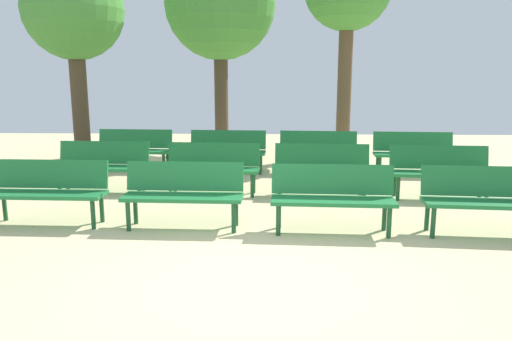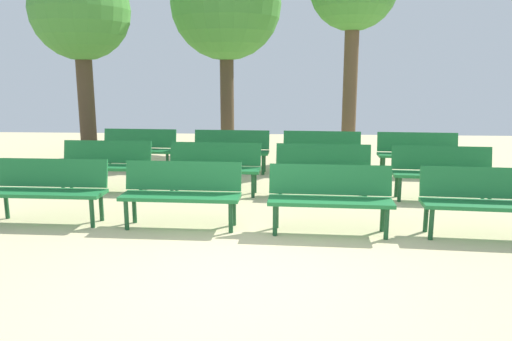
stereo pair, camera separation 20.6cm
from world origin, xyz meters
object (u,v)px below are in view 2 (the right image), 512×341
object	(u,v)px
bench_r1_c2	(323,167)
bench_r2_c3	(418,151)
tree_2	(80,13)
bench_r2_c2	(322,150)
tree_1	(226,6)
bench_r0_c1	(182,190)
bench_r0_c2	(330,195)
bench_r1_c1	(214,165)
bench_r0_c0	(49,187)
bench_r1_c0	(105,162)
bench_r2_c0	(139,147)
bench_r1_c3	(442,170)
bench_r0_c3	(486,198)
bench_r2_c1	(231,148)

from	to	relation	value
bench_r1_c2	bench_r2_c3	distance (m)	2.72
tree_2	bench_r2_c2	bearing A→B (deg)	-15.82
tree_1	bench_r0_c1	bearing A→B (deg)	-88.64
bench_r0_c2	bench_r1_c2	world-z (taller)	same
bench_r1_c1	tree_1	world-z (taller)	tree_1
tree_2	bench_r0_c1	bearing A→B (deg)	-56.91
bench_r0_c0	tree_2	size ratio (longest dim) A/B	0.34
tree_2	bench_r1_c0	bearing A→B (deg)	-63.46
bench_r1_c0	bench_r2_c0	size ratio (longest dim) A/B	0.99
bench_r0_c2	bench_r1_c3	size ratio (longest dim) A/B	0.99
bench_r0_c0	bench_r0_c3	size ratio (longest dim) A/B	0.99
bench_r0_c3	bench_r2_c1	xyz separation A→B (m)	(-3.69, 3.95, 0.00)
bench_r1_c3	tree_2	xyz separation A→B (m)	(-7.41, 3.61, 2.94)
bench_r0_c1	bench_r1_c0	world-z (taller)	same
bench_r2_c1	bench_r1_c2	bearing A→B (deg)	-45.32
bench_r0_c3	bench_r2_c2	world-z (taller)	same
bench_r2_c0	bench_r0_c1	bearing A→B (deg)	-62.69
bench_r1_c2	bench_r2_c0	size ratio (longest dim) A/B	1.00
bench_r1_c1	bench_r1_c3	xyz separation A→B (m)	(3.80, -0.21, 0.00)
bench_r2_c1	tree_1	size ratio (longest dim) A/B	0.31
bench_r0_c1	bench_r0_c3	world-z (taller)	same
bench_r0_c3	bench_r1_c0	distance (m)	6.14
bench_r1_c2	bench_r1_c3	xyz separation A→B (m)	(1.94, -0.13, 0.00)
bench_r0_c2	bench_r2_c0	xyz separation A→B (m)	(-3.74, 3.98, 0.00)
bench_r2_c1	bench_r2_c2	size ratio (longest dim) A/B	0.99
bench_r1_c0	tree_1	xyz separation A→B (m)	(1.64, 4.62, 3.26)
bench_r2_c0	bench_r1_c2	bearing A→B (deg)	-25.70
bench_r1_c0	bench_r2_c0	bearing A→B (deg)	90.27
bench_r0_c2	tree_1	world-z (taller)	tree_1
tree_2	bench_r0_c3	bearing A→B (deg)	-36.50
bench_r0_c3	bench_r1_c2	distance (m)	2.75
bench_r0_c2	bench_r2_c1	distance (m)	4.26
bench_r2_c0	bench_r2_c2	size ratio (longest dim) A/B	1.00
bench_r0_c2	bench_r2_c2	size ratio (longest dim) A/B	0.99
bench_r1_c3	bench_r2_c0	world-z (taller)	same
bench_r0_c1	bench_r2_c0	bearing A→B (deg)	115.93
bench_r0_c0	tree_1	bearing A→B (deg)	76.08
bench_r0_c1	bench_r1_c1	bearing A→B (deg)	86.14
bench_r0_c0	bench_r1_c1	size ratio (longest dim) A/B	0.99
bench_r1_c2	tree_1	size ratio (longest dim) A/B	0.31
bench_r1_c0	tree_2	xyz separation A→B (m)	(-1.64, 3.28, 2.94)
bench_r0_c3	tree_2	distance (m)	9.64
bench_r0_c0	bench_r1_c1	world-z (taller)	same
bench_r2_c0	bench_r1_c3	bearing A→B (deg)	-18.17
bench_r0_c0	bench_r1_c1	xyz separation A→B (m)	(2.07, 1.78, 0.00)
bench_r2_c1	bench_r2_c3	size ratio (longest dim) A/B	1.00
bench_r1_c3	bench_r2_c0	bearing A→B (deg)	163.00
bench_r1_c1	bench_r2_c3	size ratio (longest dim) A/B	1.00
bench_r1_c0	bench_r1_c1	size ratio (longest dim) A/B	0.99
bench_r2_c1	tree_2	xyz separation A→B (m)	(-3.69, 1.51, 2.94)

